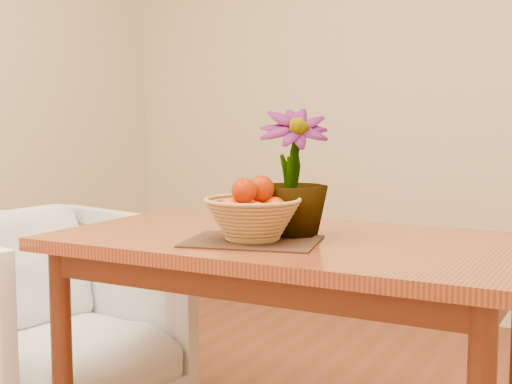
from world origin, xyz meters
The scene contains 7 objects.
wall_back centered at (0.00, 2.25, 1.35)m, with size 4.00×0.02×2.70m, color beige.
table centered at (0.00, 0.30, 0.66)m, with size 1.40×0.80×0.75m.
placemat centered at (-0.05, 0.16, 0.75)m, with size 0.37×0.28×0.01m, color #3E2116.
wicker_basket centered at (-0.05, 0.16, 0.81)m, with size 0.28×0.28×0.11m.
orange_pile centered at (-0.05, 0.16, 0.87)m, with size 0.17×0.16×0.14m.
potted_plant centered at (0.00, 0.30, 0.94)m, with size 0.21×0.21×0.38m, color #174313.
armchair centered at (-0.99, 0.29, 0.41)m, with size 0.80×0.75×0.82m, color gray.
Camera 1 is at (0.90, -1.60, 1.10)m, focal length 50.00 mm.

